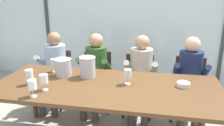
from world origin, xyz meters
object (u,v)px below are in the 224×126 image
at_px(wine_glass_near_bucket, 128,74).
at_px(wine_glass_center_pour, 29,74).
at_px(wine_glass_by_right_taster, 44,80).
at_px(dining_table, 106,91).
at_px(person_olive_shirt, 95,69).
at_px(chair_near_curtain, 57,73).
at_px(chair_right_of_center, 189,83).
at_px(ice_bucket_primary, 63,67).
at_px(chair_left_of_center, 97,76).
at_px(person_beige_jumper, 141,71).
at_px(wine_glass_spare_empty, 32,85).
at_px(person_pale_blue_shirt, 54,66).
at_px(wine_glass_by_left_taster, 54,63).
at_px(person_navy_polo, 190,75).
at_px(tasting_bowl, 183,84).
at_px(ice_bucket_secondary, 87,67).
at_px(chair_center, 139,80).

bearing_deg(wine_glass_near_bucket, wine_glass_center_pour, -168.19).
bearing_deg(wine_glass_by_right_taster, wine_glass_near_bucket, 21.56).
bearing_deg(dining_table, person_olive_shirt, 113.25).
distance_m(chair_near_curtain, chair_right_of_center, 2.05).
distance_m(person_olive_shirt, ice_bucket_primary, 0.68).
relative_size(chair_left_of_center, chair_right_of_center, 1.00).
bearing_deg(person_beige_jumper, wine_glass_spare_empty, -129.67).
distance_m(ice_bucket_primary, wine_glass_near_bucket, 0.82).
distance_m(chair_right_of_center, person_pale_blue_shirt, 2.02).
relative_size(ice_bucket_primary, wine_glass_by_left_taster, 1.23).
relative_size(person_navy_polo, wine_glass_spare_empty, 6.85).
xyz_separation_m(person_pale_blue_shirt, tasting_bowl, (1.83, -0.68, 0.12)).
xyz_separation_m(wine_glass_center_pour, wine_glass_by_right_taster, (0.23, -0.11, -0.00)).
bearing_deg(person_olive_shirt, person_beige_jumper, 2.42).
bearing_deg(chair_right_of_center, tasting_bowl, -95.11).
relative_size(dining_table, chair_right_of_center, 2.89).
bearing_deg(dining_table, wine_glass_by_right_taster, -157.32).
bearing_deg(person_navy_polo, wine_glass_by_right_taster, -144.21).
bearing_deg(chair_right_of_center, wine_glass_spare_empty, -133.64).
height_order(chair_right_of_center, ice_bucket_secondary, ice_bucket_secondary).
distance_m(person_beige_jumper, person_navy_polo, 0.67).
relative_size(dining_table, chair_near_curtain, 2.89).
xyz_separation_m(dining_table, person_navy_polo, (1.00, 0.80, -0.03)).
bearing_deg(wine_glass_by_left_taster, wine_glass_center_pour, -100.47).
height_order(person_navy_polo, wine_glass_by_left_taster, person_navy_polo).
bearing_deg(person_pale_blue_shirt, chair_near_curtain, 100.13).
distance_m(chair_center, person_beige_jumper, 0.21).
height_order(person_olive_shirt, wine_glass_near_bucket, person_olive_shirt).
xyz_separation_m(person_navy_polo, tasting_bowl, (-0.17, -0.68, 0.12)).
relative_size(chair_center, wine_glass_spare_empty, 5.02).
distance_m(chair_center, wine_glass_center_pour, 1.60).
height_order(tasting_bowl, wine_glass_spare_empty, wine_glass_spare_empty).
xyz_separation_m(ice_bucket_secondary, tasting_bowl, (1.11, -0.09, -0.10)).
bearing_deg(tasting_bowl, ice_bucket_secondary, 175.17).
xyz_separation_m(chair_near_curtain, person_olive_shirt, (0.69, -0.15, 0.17)).
distance_m(chair_right_of_center, wine_glass_by_right_taster, 2.03).
bearing_deg(chair_center, chair_left_of_center, 176.08).
height_order(person_olive_shirt, wine_glass_by_right_taster, person_olive_shirt).
bearing_deg(tasting_bowl, chair_center, 124.17).
bearing_deg(person_navy_polo, person_pale_blue_shirt, -177.43).
bearing_deg(chair_center, tasting_bowl, -55.91).
height_order(person_olive_shirt, ice_bucket_primary, person_olive_shirt).
relative_size(chair_center, wine_glass_near_bucket, 5.02).
bearing_deg(wine_glass_spare_empty, chair_near_curtain, 105.89).
distance_m(person_pale_blue_shirt, ice_bucket_secondary, 0.95).
bearing_deg(ice_bucket_primary, wine_glass_near_bucket, -8.54).
height_order(wine_glass_by_left_taster, wine_glass_by_right_taster, same).
xyz_separation_m(person_pale_blue_shirt, ice_bucket_primary, (0.42, -0.60, 0.20)).
bearing_deg(wine_glass_spare_empty, person_pale_blue_shirt, 106.27).
xyz_separation_m(ice_bucket_primary, wine_glass_by_right_taster, (-0.02, -0.45, 0.01)).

